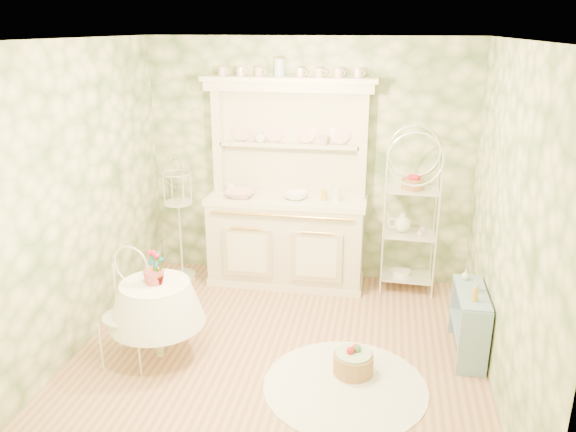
% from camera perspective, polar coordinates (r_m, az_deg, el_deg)
% --- Properties ---
extents(floor, '(3.60, 3.60, 0.00)m').
position_cam_1_polar(floor, '(5.17, -1.00, -13.95)').
color(floor, tan).
rests_on(floor, ground).
extents(ceiling, '(3.60, 3.60, 0.00)m').
position_cam_1_polar(ceiling, '(4.35, -1.21, 17.51)').
color(ceiling, white).
rests_on(ceiling, floor).
extents(wall_left, '(3.60, 3.60, 0.00)m').
position_cam_1_polar(wall_left, '(5.23, -20.85, 1.45)').
color(wall_left, beige).
rests_on(wall_left, floor).
extents(wall_right, '(3.60, 3.60, 0.00)m').
position_cam_1_polar(wall_right, '(4.61, 21.46, -0.87)').
color(wall_right, beige).
rests_on(wall_right, floor).
extents(wall_back, '(3.60, 3.60, 0.00)m').
position_cam_1_polar(wall_back, '(6.30, 2.08, 5.48)').
color(wall_back, beige).
rests_on(wall_back, floor).
extents(wall_front, '(3.60, 3.60, 0.00)m').
position_cam_1_polar(wall_front, '(2.98, -7.87, -10.41)').
color(wall_front, beige).
rests_on(wall_front, floor).
extents(kitchen_dresser, '(1.87, 0.61, 2.29)m').
position_cam_1_polar(kitchen_dresser, '(6.11, -0.18, 3.09)').
color(kitchen_dresser, silver).
rests_on(kitchen_dresser, floor).
extents(bakers_rack, '(0.62, 0.45, 1.92)m').
position_cam_1_polar(bakers_rack, '(6.15, 12.38, 0.97)').
color(bakers_rack, white).
rests_on(bakers_rack, floor).
extents(side_shelf, '(0.34, 0.75, 0.63)m').
position_cam_1_polar(side_shelf, '(5.29, 17.90, -10.24)').
color(side_shelf, '#7EA1BC').
rests_on(side_shelf, floor).
extents(round_table, '(0.72, 0.72, 0.77)m').
position_cam_1_polar(round_table, '(5.10, -13.12, -9.98)').
color(round_table, white).
rests_on(round_table, floor).
extents(cafe_chair, '(0.46, 0.46, 0.87)m').
position_cam_1_polar(cafe_chair, '(5.05, -16.06, -9.89)').
color(cafe_chair, white).
rests_on(cafe_chair, floor).
extents(birdcage_stand, '(0.35, 0.35, 1.40)m').
position_cam_1_polar(birdcage_stand, '(6.49, -10.97, -0.42)').
color(birdcage_stand, white).
rests_on(birdcage_stand, floor).
extents(floor_basket, '(0.49, 0.49, 0.24)m').
position_cam_1_polar(floor_basket, '(4.91, 6.65, -14.42)').
color(floor_basket, '#A77B4D').
rests_on(floor_basket, floor).
extents(lace_rug, '(1.67, 1.67, 0.01)m').
position_cam_1_polar(lace_rug, '(4.81, 5.82, -16.77)').
color(lace_rug, white).
rests_on(lace_rug, floor).
extents(bowl_floral, '(0.33, 0.33, 0.08)m').
position_cam_1_polar(bowl_floral, '(6.18, -4.85, 1.97)').
color(bowl_floral, white).
rests_on(bowl_floral, kitchen_dresser).
extents(bowl_white, '(0.32, 0.32, 0.08)m').
position_cam_1_polar(bowl_white, '(6.10, 0.77, 1.80)').
color(bowl_white, white).
rests_on(bowl_white, kitchen_dresser).
extents(cup_left, '(0.16, 0.16, 0.10)m').
position_cam_1_polar(cup_left, '(6.22, -2.87, 7.75)').
color(cup_left, white).
rests_on(cup_left, kitchen_dresser).
extents(cup_right, '(0.11, 0.11, 0.10)m').
position_cam_1_polar(cup_right, '(6.09, 3.63, 7.49)').
color(cup_right, white).
rests_on(cup_right, kitchen_dresser).
extents(potted_geranium, '(0.17, 0.14, 0.29)m').
position_cam_1_polar(potted_geranium, '(4.86, -13.18, -5.34)').
color(potted_geranium, '#3F7238').
rests_on(potted_geranium, round_table).
extents(bottle_amber, '(0.07, 0.07, 0.15)m').
position_cam_1_polar(bottle_amber, '(4.97, 18.51, -7.46)').
color(bottle_amber, gold).
rests_on(bottle_amber, side_shelf).
extents(bottle_blue, '(0.07, 0.07, 0.12)m').
position_cam_1_polar(bottle_blue, '(5.16, 18.48, -6.83)').
color(bottle_blue, '#99BACB').
rests_on(bottle_blue, side_shelf).
extents(bottle_glass, '(0.09, 0.09, 0.10)m').
position_cam_1_polar(bottle_glass, '(5.35, 17.60, -5.85)').
color(bottle_glass, silver).
rests_on(bottle_glass, side_shelf).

